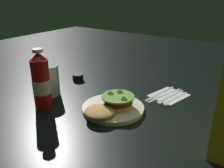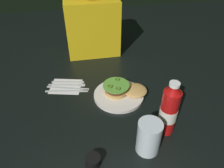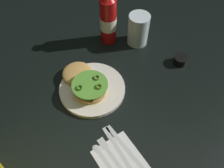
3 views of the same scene
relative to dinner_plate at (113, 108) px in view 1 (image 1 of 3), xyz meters
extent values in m
plane|color=black|center=(-0.02, -0.11, -0.01)|extent=(3.00, 3.00, 0.00)
cylinder|color=silver|center=(0.00, 0.00, 0.00)|extent=(0.24, 0.24, 0.02)
cylinder|color=tan|center=(-0.01, 0.02, 0.02)|extent=(0.11, 0.11, 0.02)
cylinder|color=#512D19|center=(-0.01, 0.02, 0.03)|extent=(0.11, 0.11, 0.02)
cylinder|color=red|center=(-0.01, 0.02, 0.05)|extent=(0.10, 0.10, 0.01)
cylinder|color=#599A34|center=(-0.01, 0.02, 0.05)|extent=(0.13, 0.13, 0.01)
torus|color=#587325|center=(-0.01, -0.02, 0.06)|extent=(0.02, 0.02, 0.01)
torus|color=#4C6715|center=(-0.04, 0.00, 0.06)|extent=(0.02, 0.02, 0.01)
torus|color=#41681B|center=(0.00, 0.05, 0.06)|extent=(0.02, 0.02, 0.01)
ellipsoid|color=tan|center=(0.08, 0.00, 0.02)|extent=(0.11, 0.11, 0.03)
cylinder|color=#B8100F|center=(0.14, -0.24, 0.09)|extent=(0.07, 0.07, 0.20)
cone|color=#B8100F|center=(0.14, -0.24, 0.21)|extent=(0.06, 0.06, 0.03)
cylinder|color=white|center=(0.14, -0.24, 0.23)|extent=(0.04, 0.04, 0.01)
cylinder|color=white|center=(0.14, -0.24, 0.08)|extent=(0.07, 0.07, 0.06)
cylinder|color=silver|center=(0.04, -0.32, 0.06)|extent=(0.09, 0.09, 0.14)
cylinder|color=black|center=(-0.17, -0.34, 0.01)|extent=(0.06, 0.06, 0.03)
cube|color=white|center=(-0.25, 0.13, -0.01)|extent=(0.18, 0.16, 0.00)
cube|color=silver|center=(-0.26, 0.09, 0.00)|extent=(0.19, 0.04, 0.00)
cube|color=silver|center=(-0.18, 0.08, 0.00)|extent=(0.08, 0.03, 0.00)
cube|color=silver|center=(-0.26, 0.12, 0.00)|extent=(0.19, 0.07, 0.00)
cube|color=silver|center=(-0.18, 0.09, 0.00)|extent=(0.08, 0.04, 0.00)
cube|color=silver|center=(-0.25, 0.14, 0.00)|extent=(0.19, 0.05, 0.00)
cube|color=silver|center=(-0.17, 0.12, 0.00)|extent=(0.04, 0.03, 0.00)
cube|color=silver|center=(-0.24, 0.17, 0.00)|extent=(0.17, 0.05, 0.00)
ellipsoid|color=silver|center=(-0.18, 0.15, 0.00)|extent=(0.04, 0.03, 0.00)
camera|label=1|loc=(0.69, 0.47, 0.44)|focal=38.24mm
camera|label=2|loc=(-0.18, -0.77, 0.67)|focal=33.83mm
camera|label=3|loc=(-0.39, 0.32, 0.70)|focal=37.01mm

